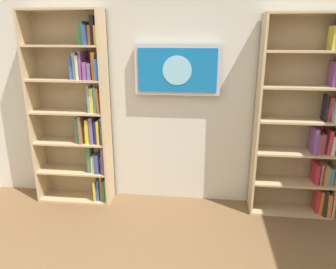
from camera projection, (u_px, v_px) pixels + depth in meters
name	position (u px, v px, depth m)	size (l,w,h in m)	color
wall_back	(182.00, 78.00, 3.31)	(4.52, 0.06, 2.70)	beige
bookshelf_left	(308.00, 121.00, 3.12)	(0.82, 0.28, 1.97)	tan
bookshelf_right	(79.00, 111.00, 3.37)	(0.81, 0.28, 2.02)	tan
wall_mounted_tv	(177.00, 70.00, 3.21)	(0.86, 0.07, 0.50)	#B7B7BC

